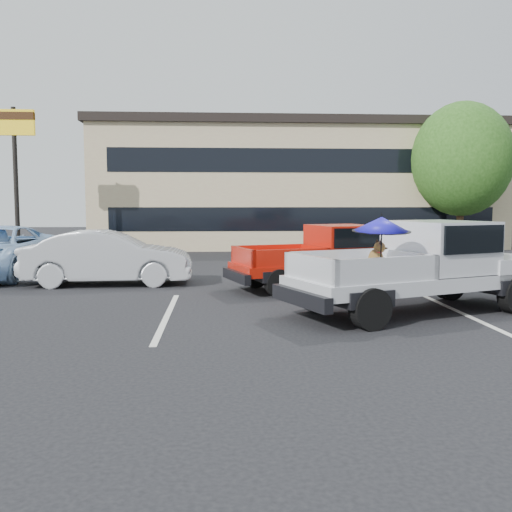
# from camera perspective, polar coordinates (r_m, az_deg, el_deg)

# --- Properties ---
(ground) EXTENTS (90.00, 90.00, 0.00)m
(ground) POSITION_cam_1_polar(r_m,az_deg,el_deg) (9.79, 7.95, -8.01)
(ground) COLOR black
(ground) RESTS_ON ground
(stripe_left) EXTENTS (0.12, 5.00, 0.01)m
(stripe_left) POSITION_cam_1_polar(r_m,az_deg,el_deg) (11.60, -8.87, -5.90)
(stripe_left) COLOR silver
(stripe_left) RESTS_ON ground
(stripe_right) EXTENTS (0.12, 5.00, 0.01)m
(stripe_right) POSITION_cam_1_polar(r_m,az_deg,el_deg) (12.57, 19.65, -5.28)
(stripe_right) COLOR silver
(stripe_right) RESTS_ON ground
(motel_building) EXTENTS (20.40, 8.40, 6.30)m
(motel_building) POSITION_cam_1_polar(r_m,az_deg,el_deg) (30.59, 3.77, 7.12)
(motel_building) COLOR tan
(motel_building) RESTS_ON ground
(motel_sign) EXTENTS (1.60, 0.22, 6.00)m
(motel_sign) POSITION_cam_1_polar(r_m,az_deg,el_deg) (24.80, -23.01, 10.47)
(motel_sign) COLOR black
(motel_sign) RESTS_ON ground
(tree_right) EXTENTS (4.46, 4.46, 6.78)m
(tree_right) POSITION_cam_1_polar(r_m,az_deg,el_deg) (27.66, 19.91, 9.08)
(tree_right) COLOR #332114
(tree_right) RESTS_ON ground
(tree_back) EXTENTS (4.68, 4.68, 7.11)m
(tree_back) POSITION_cam_1_polar(r_m,az_deg,el_deg) (34.33, 9.84, 8.87)
(tree_back) COLOR #332114
(tree_back) RESTS_ON ground
(silver_pickup) EXTENTS (6.01, 3.90, 2.06)m
(silver_pickup) POSITION_cam_1_polar(r_m,az_deg,el_deg) (12.29, 17.06, -0.50)
(silver_pickup) COLOR black
(silver_pickup) RESTS_ON ground
(red_pickup) EXTENTS (5.35, 3.12, 1.67)m
(red_pickup) POSITION_cam_1_polar(r_m,az_deg,el_deg) (15.17, 8.05, 0.22)
(red_pickup) COLOR black
(red_pickup) RESTS_ON ground
(silver_sedan) EXTENTS (4.60, 1.73, 1.50)m
(silver_sedan) POSITION_cam_1_polar(r_m,az_deg,el_deg) (16.20, -14.55, -0.15)
(silver_sedan) COLOR #B8BBC0
(silver_sedan) RESTS_ON ground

